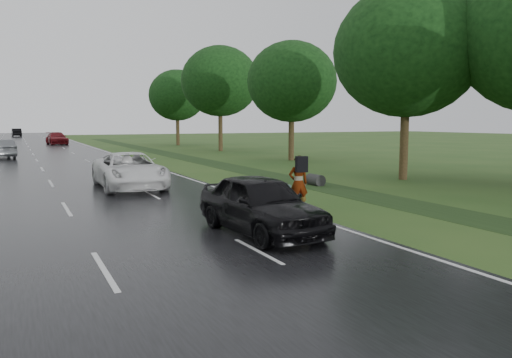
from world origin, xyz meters
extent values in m
plane|color=#284B1B|center=(0.00, 0.00, 0.00)|extent=(220.00, 220.00, 0.00)
cube|color=black|center=(0.00, 45.00, 0.02)|extent=(14.00, 180.00, 0.04)
cube|color=silver|center=(6.75, 45.00, 0.04)|extent=(0.12, 180.00, 0.01)
cube|color=silver|center=(0.00, 45.00, 0.04)|extent=(0.12, 180.00, 0.01)
cube|color=#1A3213|center=(11.50, 20.00, 0.00)|extent=(2.20, 120.00, 0.01)
cylinder|color=#2D2D2D|center=(11.50, 10.00, 0.25)|extent=(0.56, 1.00, 0.56)
cylinder|color=#352915|center=(17.00, 10.00, 1.92)|extent=(0.44, 0.44, 3.84)
ellipsoid|color=black|center=(17.00, 10.00, 6.69)|extent=(7.60, 7.60, 6.84)
cylinder|color=#352915|center=(18.20, 24.00, 1.76)|extent=(0.44, 0.44, 3.52)
ellipsoid|color=black|center=(18.20, 24.00, 6.14)|extent=(7.00, 7.00, 6.30)
cylinder|color=#352915|center=(17.80, 38.00, 2.08)|extent=(0.44, 0.44, 4.16)
ellipsoid|color=black|center=(17.80, 38.00, 7.16)|extent=(8.00, 8.00, 7.20)
cylinder|color=#352915|center=(17.50, 52.00, 1.84)|extent=(0.44, 0.44, 3.68)
ellipsoid|color=black|center=(17.50, 52.00, 6.38)|extent=(7.20, 7.20, 6.48)
imported|color=#A5998C|center=(7.20, 4.38, 0.96)|extent=(0.76, 0.56, 1.92)
cube|color=black|center=(7.16, 4.10, 1.63)|extent=(0.41, 0.29, 0.54)
cube|color=#314843|center=(6.81, 4.54, 0.70)|extent=(0.26, 0.56, 0.43)
cube|color=black|center=(6.81, 4.54, 0.96)|extent=(0.08, 0.18, 0.04)
imported|color=white|center=(3.14, 12.54, 0.85)|extent=(2.77, 5.87, 1.62)
imported|color=black|center=(4.40, 1.65, 0.85)|extent=(2.22, 4.85, 1.61)
imported|color=gray|center=(-2.50, 35.90, 0.81)|extent=(2.39, 4.90, 1.55)
imported|color=maroon|center=(3.58, 60.56, 0.84)|extent=(2.73, 5.70, 1.60)
imported|color=black|center=(-1.00, 100.27, 0.84)|extent=(1.93, 4.96, 1.61)
camera|label=1|loc=(-1.53, -10.28, 3.07)|focal=35.00mm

